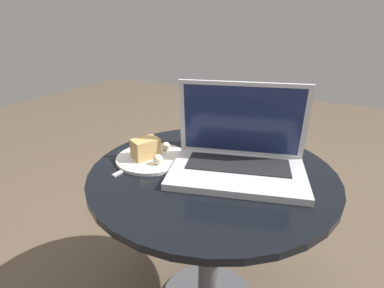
{
  "coord_description": "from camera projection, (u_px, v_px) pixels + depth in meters",
  "views": [
    {
      "loc": [
        0.29,
        -0.66,
        0.89
      ],
      "look_at": [
        -0.05,
        -0.02,
        0.58
      ],
      "focal_mm": 28.0,
      "sensor_mm": 36.0,
      "label": 1
    }
  ],
  "objects": [
    {
      "name": "snack_plate",
      "position": [
        151.0,
        154.0,
        0.86
      ],
      "size": [
        0.2,
        0.2,
        0.06
      ],
      "color": "silver",
      "rests_on": "table"
    },
    {
      "name": "napkin",
      "position": [
        148.0,
        156.0,
        0.88
      ],
      "size": [
        0.17,
        0.16,
        0.0
      ],
      "color": "#B7332D",
      "rests_on": "table"
    },
    {
      "name": "fork",
      "position": [
        143.0,
        160.0,
        0.86
      ],
      "size": [
        0.04,
        0.19,
        0.0
      ],
      "color": "#B2B2B7",
      "rests_on": "table"
    },
    {
      "name": "table",
      "position": [
        211.0,
        207.0,
        0.86
      ],
      "size": [
        0.66,
        0.66,
        0.51
      ],
      "color": "#515156",
      "rests_on": "ground_plane"
    },
    {
      "name": "beer_glass",
      "position": [
        225.0,
        118.0,
        0.92
      ],
      "size": [
        0.07,
        0.07,
        0.19
      ],
      "color": "gold",
      "rests_on": "table"
    },
    {
      "name": "laptop",
      "position": [
        239.0,
        154.0,
        0.79
      ],
      "size": [
        0.39,
        0.3,
        0.23
      ],
      "color": "silver",
      "rests_on": "table"
    }
  ]
}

